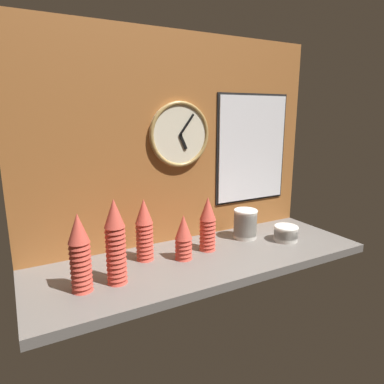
# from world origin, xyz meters

# --- Properties ---
(ground_plane) EXTENTS (1.60, 0.56, 0.04)m
(ground_plane) POSITION_xyz_m (0.00, 0.00, -0.02)
(ground_plane) COLOR slate
(wall_tiled_back) EXTENTS (1.60, 0.03, 1.05)m
(wall_tiled_back) POSITION_xyz_m (0.00, 0.27, 0.53)
(wall_tiled_back) COLOR #A3602D
(wall_tiled_back) RESTS_ON ground_plane
(cup_stack_center_right) EXTENTS (0.08, 0.08, 0.27)m
(cup_stack_center_right) POSITION_xyz_m (0.06, 0.05, 0.13)
(cup_stack_center_right) COLOR #DB4C3D
(cup_stack_center_right) RESTS_ON ground_plane
(cup_stack_left) EXTENTS (0.08, 0.08, 0.35)m
(cup_stack_left) POSITION_xyz_m (-0.44, -0.07, 0.17)
(cup_stack_left) COLOR #DB4C3D
(cup_stack_left) RESTS_ON ground_plane
(cup_stack_far_left) EXTENTS (0.08, 0.08, 0.31)m
(cup_stack_far_left) POSITION_xyz_m (-0.57, -0.06, 0.15)
(cup_stack_far_left) COLOR #DB4C3D
(cup_stack_far_left) RESTS_ON ground_plane
(cup_stack_center) EXTENTS (0.08, 0.08, 0.21)m
(cup_stack_center) POSITION_xyz_m (-0.10, 0.01, 0.11)
(cup_stack_center) COLOR #DB4C3D
(cup_stack_center) RESTS_ON ground_plane
(cup_stack_center_left) EXTENTS (0.08, 0.08, 0.29)m
(cup_stack_center_left) POSITION_xyz_m (-0.26, 0.09, 0.14)
(cup_stack_center_left) COLOR #DB4C3D
(cup_stack_center_left) RESTS_ON ground_plane
(bowl_stack_far_right) EXTENTS (0.13, 0.13, 0.08)m
(bowl_stack_far_right) POSITION_xyz_m (0.49, -0.04, 0.04)
(bowl_stack_far_right) COLOR beige
(bowl_stack_far_right) RESTS_ON ground_plane
(bowl_stack_right) EXTENTS (0.13, 0.13, 0.16)m
(bowl_stack_right) POSITION_xyz_m (0.32, 0.09, 0.08)
(bowl_stack_right) COLOR beige
(bowl_stack_right) RESTS_ON ground_plane
(wall_clock) EXTENTS (0.33, 0.03, 0.33)m
(wall_clock) POSITION_xyz_m (-0.00, 0.23, 0.56)
(wall_clock) COLOR beige
(menu_board) EXTENTS (0.48, 0.01, 0.61)m
(menu_board) POSITION_xyz_m (0.46, 0.24, 0.46)
(menu_board) COLOR black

